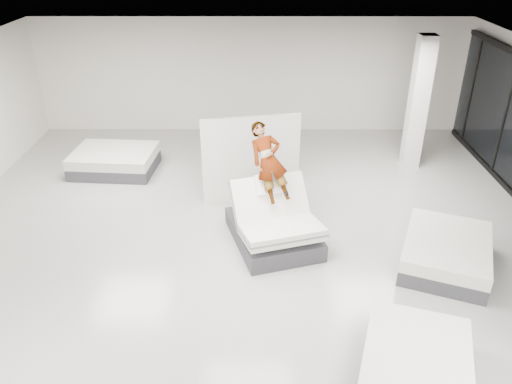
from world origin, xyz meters
TOP-DOWN VIEW (x-y plane):
  - room at (0.00, 0.00)m, footprint 14.00×14.04m
  - hero_bed at (0.50, 1.00)m, footprint 1.91×2.22m
  - person at (0.40, 1.33)m, footprint 0.98×1.61m
  - remote at (0.71, 1.06)m, footprint 0.09×0.15m
  - divider_panel at (0.05, 2.71)m, footprint 2.07×0.51m
  - flat_bed_right_far at (3.50, 0.29)m, footprint 2.00×2.26m
  - flat_bed_right_near at (2.24, -2.30)m, footprint 1.82×2.11m
  - flat_bed_left_far at (-3.30, 4.15)m, footprint 2.03×1.58m
  - column at (4.00, 4.50)m, footprint 0.40×0.40m

SIDE VIEW (x-z plane):
  - flat_bed_right_near at x=2.24m, z-range 0.00..0.49m
  - flat_bed_right_far at x=3.50m, z-range 0.00..0.52m
  - flat_bed_left_far at x=-3.30m, z-range 0.00..0.53m
  - hero_bed at x=0.50m, z-range -0.26..1.00m
  - divider_panel at x=0.05m, z-range 0.00..1.90m
  - remote at x=0.71m, z-range 1.01..1.08m
  - person at x=0.40m, z-range 0.66..1.76m
  - room at x=0.00m, z-range 0.00..3.20m
  - column at x=4.00m, z-range 0.00..3.20m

